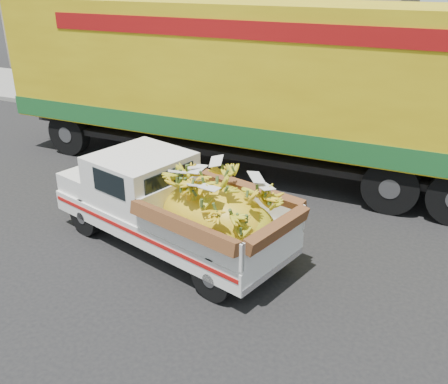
% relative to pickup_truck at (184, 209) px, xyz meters
% --- Properties ---
extents(ground, '(100.00, 100.00, 0.00)m').
position_rel_pickup_truck_xyz_m(ground, '(0.50, -0.11, -0.82)').
color(ground, black).
rests_on(ground, ground).
extents(curb, '(60.00, 0.25, 0.15)m').
position_rel_pickup_truck_xyz_m(curb, '(0.50, 6.52, -0.74)').
color(curb, gray).
rests_on(curb, ground).
extents(sidewalk, '(60.00, 4.00, 0.14)m').
position_rel_pickup_truck_xyz_m(sidewalk, '(0.50, 8.62, -0.75)').
color(sidewalk, gray).
rests_on(sidewalk, ground).
extents(building_left, '(18.00, 6.00, 5.00)m').
position_rel_pickup_truck_xyz_m(building_left, '(-7.50, 14.52, 1.68)').
color(building_left, gray).
rests_on(building_left, ground).
extents(pickup_truck, '(4.60, 2.61, 1.52)m').
position_rel_pickup_truck_xyz_m(pickup_truck, '(0.00, 0.00, 0.00)').
color(pickup_truck, black).
rests_on(pickup_truck, ground).
extents(semi_trailer, '(12.01, 2.61, 3.80)m').
position_rel_pickup_truck_xyz_m(semi_trailer, '(-0.62, 4.07, 1.30)').
color(semi_trailer, black).
rests_on(semi_trailer, ground).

